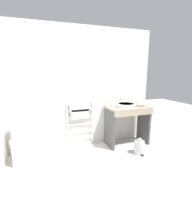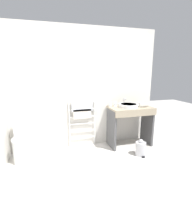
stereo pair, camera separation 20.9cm
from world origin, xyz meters
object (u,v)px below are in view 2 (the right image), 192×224
Objects in this scene: cup_near_wall at (110,104)px; cup_near_edge at (115,104)px; toilet at (25,144)px; hair_dryer at (144,105)px; towel_radiator at (82,114)px; sink_basin at (129,106)px; trash_bin at (141,148)px.

cup_near_edge is (0.09, -0.06, -0.00)m from cup_near_wall.
hair_dryer reaches higher than toilet.
towel_radiator reaches higher than cup_near_wall.
towel_radiator is at bearing 16.71° from toilet.
trash_bin is (0.05, -0.47, -0.72)m from sink_basin.
toilet is 1.86m from cup_near_edge.
cup_near_edge reaches higher than sink_basin.
sink_basin is 0.86m from trash_bin.
cup_near_wall is (-0.31, 0.21, 0.01)m from sink_basin.
cup_near_wall is 1.07m from trash_bin.
cup_near_edge is (1.76, 0.22, 0.57)m from toilet.
cup_near_edge is at bearing 113.63° from trash_bin.
cup_near_edge is at bearing 146.65° from sink_basin.
cup_near_edge is (0.67, -0.10, 0.17)m from towel_radiator.
toilet is 3.43× the size of hair_dryer.
hair_dryer is (1.23, -0.28, 0.17)m from towel_radiator.
toilet is at bearing -178.89° from hair_dryer.
hair_dryer is (2.31, 0.04, 0.56)m from toilet.
cup_near_wall is 0.33× the size of trash_bin.
sink_basin is 0.33m from hair_dryer.
towel_radiator reaches higher than sink_basin.
cup_near_wall is at bearing 145.61° from sink_basin.
cup_near_edge is 0.43× the size of hair_dryer.
toilet is at bearing 168.95° from trash_bin.
sink_basin is at bearing 174.82° from hair_dryer.
trash_bin is at bearing -62.44° from cup_near_wall.
cup_near_wall reaches higher than toilet.
towel_radiator is 10.17× the size of cup_near_edge.
trash_bin is at bearing -122.69° from hair_dryer.
hair_dryer is (0.33, -0.03, 0.01)m from sink_basin.
cup_near_wall is at bearing 143.00° from cup_near_edge.
towel_radiator is 1.31m from trash_bin.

